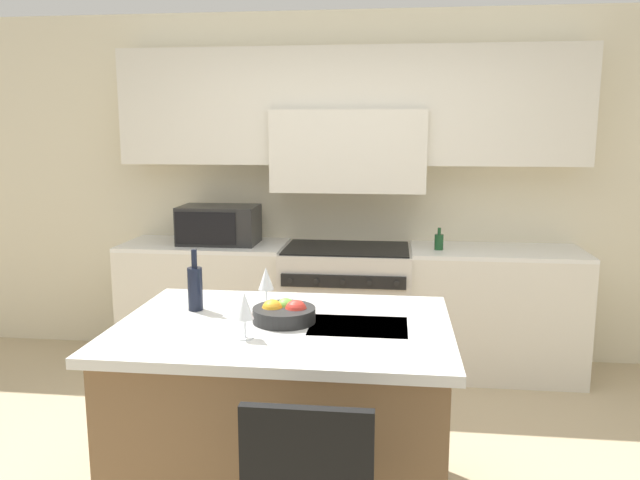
# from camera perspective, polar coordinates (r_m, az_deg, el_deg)

# --- Properties ---
(back_cabinetry) EXTENTS (10.00, 0.46, 2.70)m
(back_cabinetry) POSITION_cam_1_polar(r_m,az_deg,el_deg) (4.85, 2.77, 7.52)
(back_cabinetry) COLOR beige
(back_cabinetry) RESTS_ON ground_plane
(back_counter) EXTENTS (3.45, 0.62, 0.95)m
(back_counter) POSITION_cam_1_polar(r_m,az_deg,el_deg) (4.79, 2.44, -6.13)
(back_counter) COLOR silver
(back_counter) RESTS_ON ground_plane
(range_stove) EXTENTS (0.96, 0.70, 0.94)m
(range_stove) POSITION_cam_1_polar(r_m,az_deg,el_deg) (4.77, 2.42, -6.24)
(range_stove) COLOR beige
(range_stove) RESTS_ON ground_plane
(microwave) EXTENTS (0.59, 0.37, 0.29)m
(microwave) POSITION_cam_1_polar(r_m,az_deg,el_deg) (4.83, -9.22, 1.39)
(microwave) COLOR black
(microwave) RESTS_ON back_counter
(kitchen_island) EXTENTS (1.52, 1.09, 0.94)m
(kitchen_island) POSITION_cam_1_polar(r_m,az_deg,el_deg) (3.05, -3.24, -15.93)
(kitchen_island) COLOR brown
(kitchen_island) RESTS_ON ground_plane
(wine_bottle) EXTENTS (0.07, 0.07, 0.30)m
(wine_bottle) POSITION_cam_1_polar(r_m,az_deg,el_deg) (3.11, -11.35, -4.25)
(wine_bottle) COLOR black
(wine_bottle) RESTS_ON kitchen_island
(wine_glass_near) EXTENTS (0.08, 0.08, 0.20)m
(wine_glass_near) POSITION_cam_1_polar(r_m,az_deg,el_deg) (2.65, -6.91, -6.14)
(wine_glass_near) COLOR white
(wine_glass_near) RESTS_ON kitchen_island
(wine_glass_far) EXTENTS (0.08, 0.08, 0.20)m
(wine_glass_far) POSITION_cam_1_polar(r_m,az_deg,el_deg) (3.12, -4.96, -3.63)
(wine_glass_far) COLOR white
(wine_glass_far) RESTS_ON kitchen_island
(fruit_bowl) EXTENTS (0.29, 0.29, 0.11)m
(fruit_bowl) POSITION_cam_1_polar(r_m,az_deg,el_deg) (2.90, -3.27, -6.68)
(fruit_bowl) COLOR black
(fruit_bowl) RESTS_ON kitchen_island
(oil_bottle_on_counter) EXTENTS (0.06, 0.06, 0.16)m
(oil_bottle_on_counter) POSITION_cam_1_polar(r_m,az_deg,el_deg) (4.61, 10.82, -0.12)
(oil_bottle_on_counter) COLOR #194723
(oil_bottle_on_counter) RESTS_ON back_counter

